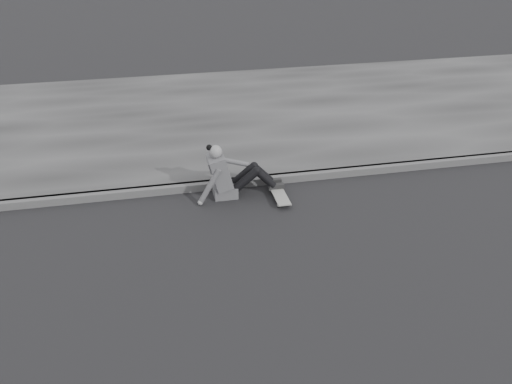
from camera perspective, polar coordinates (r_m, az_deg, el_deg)
ground at (r=7.63m, az=15.38°, el=-6.88°), size 80.00×80.00×0.00m
curb at (r=9.62m, az=8.82°, el=1.98°), size 24.00×0.16×0.12m
sidewalk at (r=12.26m, az=4.00°, el=8.10°), size 24.00×6.00×0.12m
skateboard at (r=8.81m, az=2.30°, el=-0.18°), size 0.20×0.78×0.09m
seated_woman at (r=8.76m, az=-2.72°, el=1.75°), size 1.38×0.46×0.88m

